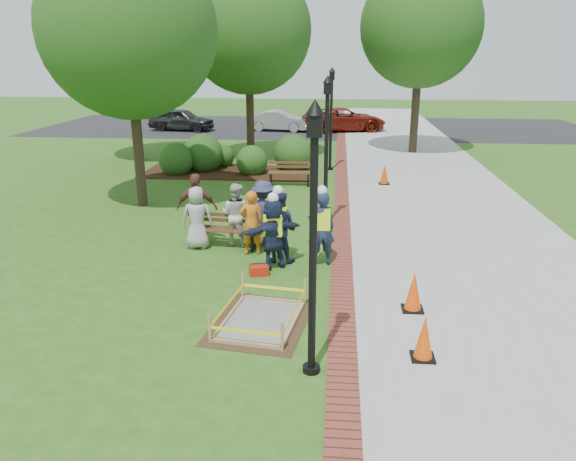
# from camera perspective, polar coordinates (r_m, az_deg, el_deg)

# --- Properties ---
(ground) EXTENTS (100.00, 100.00, 0.00)m
(ground) POSITION_cam_1_polar(r_m,az_deg,el_deg) (12.00, -2.91, -6.24)
(ground) COLOR #285116
(ground) RESTS_ON ground
(sidewalk) EXTENTS (6.00, 60.00, 0.02)m
(sidewalk) POSITION_cam_1_polar(r_m,az_deg,el_deg) (21.68, 14.11, 4.28)
(sidewalk) COLOR #9E9E99
(sidewalk) RESTS_ON ground
(brick_edging) EXTENTS (0.50, 60.00, 0.03)m
(brick_edging) POSITION_cam_1_polar(r_m,az_deg,el_deg) (21.40, 5.47, 4.58)
(brick_edging) COLOR maroon
(brick_edging) RESTS_ON ground
(mulch_bed) EXTENTS (7.00, 3.00, 0.05)m
(mulch_bed) POSITION_cam_1_polar(r_m,az_deg,el_deg) (23.80, -6.11, 5.92)
(mulch_bed) COLOR #381E0F
(mulch_bed) RESTS_ON ground
(parking_lot) EXTENTS (36.00, 12.00, 0.01)m
(parking_lot) POSITION_cam_1_polar(r_m,az_deg,el_deg) (38.19, 2.76, 10.45)
(parking_lot) COLOR black
(parking_lot) RESTS_ON ground
(wet_concrete_pad) EXTENTS (2.01, 2.52, 0.55)m
(wet_concrete_pad) POSITION_cam_1_polar(r_m,az_deg,el_deg) (10.63, -2.79, -8.15)
(wet_concrete_pad) COLOR #47331E
(wet_concrete_pad) RESTS_ON ground
(bench_near) EXTENTS (1.61, 0.67, 0.85)m
(bench_near) POSITION_cam_1_polar(r_m,az_deg,el_deg) (14.64, -6.03, -0.66)
(bench_near) COLOR brown
(bench_near) RESTS_ON ground
(bench_far) EXTENTS (1.65, 0.64, 0.88)m
(bench_far) POSITION_cam_1_polar(r_m,az_deg,el_deg) (21.34, 0.14, 5.35)
(bench_far) COLOR brown
(bench_far) RESTS_ON ground
(cone_front) EXTENTS (0.40, 0.40, 0.78)m
(cone_front) POSITION_cam_1_polar(r_m,az_deg,el_deg) (9.63, 13.65, -10.64)
(cone_front) COLOR black
(cone_front) RESTS_ON ground
(cone_back) EXTENTS (0.42, 0.42, 0.82)m
(cone_back) POSITION_cam_1_polar(r_m,az_deg,el_deg) (11.26, 12.63, -6.13)
(cone_back) COLOR black
(cone_back) RESTS_ON ground
(cone_far) EXTENTS (0.41, 0.41, 0.81)m
(cone_far) POSITION_cam_1_polar(r_m,az_deg,el_deg) (21.76, 9.77, 5.64)
(cone_far) COLOR black
(cone_far) RESTS_ON ground
(toolbox) EXTENTS (0.48, 0.35, 0.21)m
(toolbox) POSITION_cam_1_polar(r_m,az_deg,el_deg) (12.81, -2.98, -4.11)
(toolbox) COLOR #B41F0D
(toolbox) RESTS_ON ground
(lamp_near) EXTENTS (0.28, 0.28, 4.26)m
(lamp_near) POSITION_cam_1_polar(r_m,az_deg,el_deg) (8.21, 2.59, 0.76)
(lamp_near) COLOR black
(lamp_near) RESTS_ON ground
(lamp_mid) EXTENTS (0.28, 0.28, 4.26)m
(lamp_mid) POSITION_cam_1_polar(r_m,az_deg,el_deg) (16.03, 3.94, 9.14)
(lamp_mid) COLOR black
(lamp_mid) RESTS_ON ground
(lamp_far) EXTENTS (0.28, 0.28, 4.26)m
(lamp_far) POSITION_cam_1_polar(r_m,az_deg,el_deg) (23.97, 4.41, 12.00)
(lamp_far) COLOR black
(lamp_far) RESTS_ON ground
(tree_left) EXTENTS (5.38, 5.38, 8.18)m
(tree_left) POSITION_cam_1_polar(r_m,az_deg,el_deg) (18.62, -15.89, 19.01)
(tree_left) COLOR #3D2D1E
(tree_left) RESTS_ON ground
(tree_back) EXTENTS (5.56, 5.56, 8.51)m
(tree_back) POSITION_cam_1_polar(r_m,az_deg,el_deg) (26.23, -4.04, 19.60)
(tree_back) COLOR #3D2D1E
(tree_back) RESTS_ON ground
(tree_right) EXTENTS (5.71, 5.71, 8.82)m
(tree_right) POSITION_cam_1_polar(r_m,az_deg,el_deg) (28.74, 13.35, 19.50)
(tree_right) COLOR #3D2D1E
(tree_right) RESTS_ON ground
(tree_far) EXTENTS (5.60, 5.60, 8.45)m
(tree_far) POSITION_cam_1_polar(r_m,az_deg,el_deg) (26.90, -15.70, 18.81)
(tree_far) COLOR #3D2D1E
(tree_far) RESTS_ON ground
(shrub_a) EXTENTS (1.42, 1.42, 1.42)m
(shrub_a) POSITION_cam_1_polar(r_m,az_deg,el_deg) (23.82, -11.23, 5.64)
(shrub_a) COLOR #194614
(shrub_a) RESTS_ON ground
(shrub_b) EXTENTS (1.68, 1.68, 1.68)m
(shrub_b) POSITION_cam_1_polar(r_m,az_deg,el_deg) (24.36, -8.55, 6.05)
(shrub_b) COLOR #194614
(shrub_b) RESTS_ON ground
(shrub_c) EXTENTS (1.30, 1.30, 1.30)m
(shrub_c) POSITION_cam_1_polar(r_m,az_deg,el_deg) (23.38, -3.66, 5.72)
(shrub_c) COLOR #194614
(shrub_c) RESTS_ON ground
(shrub_d) EXTENTS (1.64, 1.64, 1.64)m
(shrub_d) POSITION_cam_1_polar(r_m,az_deg,el_deg) (24.23, 0.51, 6.18)
(shrub_d) COLOR #194614
(shrub_d) RESTS_ON ground
(shrub_e) EXTENTS (1.06, 1.06, 1.06)m
(shrub_e) POSITION_cam_1_polar(r_m,az_deg,el_deg) (25.16, -6.63, 6.50)
(shrub_e) COLOR #194614
(shrub_e) RESTS_ON ground
(casual_person_a) EXTENTS (0.54, 0.36, 1.62)m
(casual_person_a) POSITION_cam_1_polar(r_m,az_deg,el_deg) (14.54, -9.21, 1.29)
(casual_person_a) COLOR #A0A0A0
(casual_person_a) RESTS_ON ground
(casual_person_b) EXTENTS (0.58, 0.44, 1.64)m
(casual_person_b) POSITION_cam_1_polar(r_m,az_deg,el_deg) (13.91, -3.74, 0.78)
(casual_person_b) COLOR orange
(casual_person_b) RESTS_ON ground
(casual_person_c) EXTENTS (0.60, 0.48, 1.65)m
(casual_person_c) POSITION_cam_1_polar(r_m,az_deg,el_deg) (14.65, -5.32, 1.64)
(casual_person_c) COLOR silver
(casual_person_c) RESTS_ON ground
(casual_person_d) EXTENTS (0.59, 0.38, 1.85)m
(casual_person_d) POSITION_cam_1_polar(r_m,az_deg,el_deg) (14.97, -9.23, 2.24)
(casual_person_d) COLOR brown
(casual_person_d) RESTS_ON ground
(casual_person_e) EXTENTS (0.65, 0.56, 1.72)m
(casual_person_e) POSITION_cam_1_polar(r_m,az_deg,el_deg) (14.57, -2.51, 1.76)
(casual_person_e) COLOR #2E3051
(casual_person_e) RESTS_ON ground
(hivis_worker_a) EXTENTS (0.64, 0.59, 1.83)m
(hivis_worker_a) POSITION_cam_1_polar(r_m,az_deg,el_deg) (12.94, -1.51, -0.08)
(hivis_worker_a) COLOR #161B39
(hivis_worker_a) RESTS_ON ground
(hivis_worker_b) EXTENTS (0.65, 0.51, 1.94)m
(hivis_worker_b) POSITION_cam_1_polar(r_m,az_deg,el_deg) (13.17, 3.40, 0.44)
(hivis_worker_b) COLOR #1D2F4B
(hivis_worker_b) RESTS_ON ground
(hivis_worker_c) EXTENTS (0.59, 0.41, 1.88)m
(hivis_worker_c) POSITION_cam_1_polar(r_m,az_deg,el_deg) (13.39, -1.01, 0.65)
(hivis_worker_c) COLOR #1A2B43
(hivis_worker_c) RESTS_ON ground
(parked_car_a) EXTENTS (2.64, 4.93, 1.53)m
(parked_car_a) POSITION_cam_1_polar(r_m,az_deg,el_deg) (37.12, -10.70, 9.95)
(parked_car_a) COLOR black
(parked_car_a) RESTS_ON ground
(parked_car_b) EXTENTS (2.39, 4.45, 1.38)m
(parked_car_b) POSITION_cam_1_polar(r_m,az_deg,el_deg) (36.29, -0.92, 10.08)
(parked_car_b) COLOR #ACADB2
(parked_car_b) RESTS_ON ground
(parked_car_c) EXTENTS (3.20, 5.21, 1.58)m
(parked_car_c) POSITION_cam_1_polar(r_m,az_deg,el_deg) (36.48, 5.71, 10.03)
(parked_car_c) COLOR maroon
(parked_car_c) RESTS_ON ground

